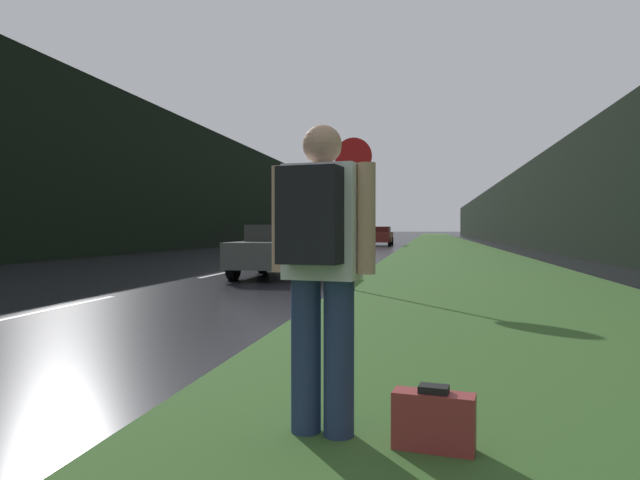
{
  "coord_description": "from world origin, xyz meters",
  "views": [
    {
      "loc": [
        5.71,
        0.12,
        1.23
      ],
      "look_at": [
        2.76,
        15.42,
        0.94
      ],
      "focal_mm": 32.0,
      "sensor_mm": 36.0,
      "label": 1
    }
  ],
  "objects": [
    {
      "name": "lane_stripe_c",
      "position": [
        0.0,
        15.11,
        0.0
      ],
      "size": [
        0.12,
        3.0,
        0.01
      ],
      "primitive_type": "cube",
      "color": "silver",
      "rests_on": "ground_plane"
    },
    {
      "name": "grass_verge",
      "position": [
        6.87,
        40.0,
        0.01
      ],
      "size": [
        6.0,
        240.0,
        0.02
      ],
      "primitive_type": "cube",
      "color": "#386028",
      "rests_on": "ground_plane"
    },
    {
      "name": "treeline_near_side",
      "position": [
        12.87,
        50.0,
        2.77
      ],
      "size": [
        2.0,
        140.0,
        5.54
      ],
      "primitive_type": "cube",
      "color": "black",
      "rests_on": "ground_plane"
    },
    {
      "name": "suitcase",
      "position": [
        5.73,
        3.29,
        0.17
      ],
      "size": [
        0.46,
        0.22,
        0.38
      ],
      "rotation": [
        0.0,
        0.0,
        -0.15
      ],
      "color": "#9E3333",
      "rests_on": "ground_plane"
    },
    {
      "name": "car_passing_far",
      "position": [
        1.93,
        43.39,
        0.74
      ],
      "size": [
        1.97,
        4.52,
        1.43
      ],
      "rotation": [
        0.0,
        0.0,
        3.14
      ],
      "color": "maroon",
      "rests_on": "ground_plane"
    },
    {
      "name": "lane_stripe_b",
      "position": [
        0.0,
        8.11,
        0.0
      ],
      "size": [
        0.12,
        3.0,
        0.01
      ],
      "primitive_type": "cube",
      "color": "silver",
      "rests_on": "ground_plane"
    },
    {
      "name": "treeline_far_side",
      "position": [
        -9.87,
        50.0,
        3.99
      ],
      "size": [
        2.0,
        140.0,
        7.97
      ],
      "primitive_type": "cube",
      "color": "black",
      "rests_on": "ground_plane"
    },
    {
      "name": "stop_sign",
      "position": [
        4.21,
        11.36,
        1.91
      ],
      "size": [
        0.74,
        0.07,
        3.05
      ],
      "color": "slate",
      "rests_on": "ground_plane"
    },
    {
      "name": "car_oncoming",
      "position": [
        -1.93,
        33.54,
        0.77
      ],
      "size": [
        2.03,
        4.09,
        1.52
      ],
      "color": "#BCBCBC",
      "rests_on": "ground_plane"
    },
    {
      "name": "car_passing_near",
      "position": [
        1.93,
        14.59,
        0.69
      ],
      "size": [
        2.04,
        4.02,
        1.35
      ],
      "rotation": [
        0.0,
        0.0,
        3.14
      ],
      "color": "#4C514C",
      "rests_on": "ground_plane"
    },
    {
      "name": "lane_stripe_e",
      "position": [
        0.0,
        29.11,
        0.0
      ],
      "size": [
        0.12,
        3.0,
        0.01
      ],
      "primitive_type": "cube",
      "color": "silver",
      "rests_on": "ground_plane"
    },
    {
      "name": "lane_stripe_d",
      "position": [
        0.0,
        22.11,
        0.0
      ],
      "size": [
        0.12,
        3.0,
        0.01
      ],
      "primitive_type": "cube",
      "color": "silver",
      "rests_on": "ground_plane"
    },
    {
      "name": "hitchhiker_with_backpack",
      "position": [
        5.08,
        3.38,
        1.06
      ],
      "size": [
        0.64,
        0.48,
        1.85
      ],
      "rotation": [
        0.0,
        0.0,
        -0.15
      ],
      "color": "navy",
      "rests_on": "ground_plane"
    }
  ]
}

